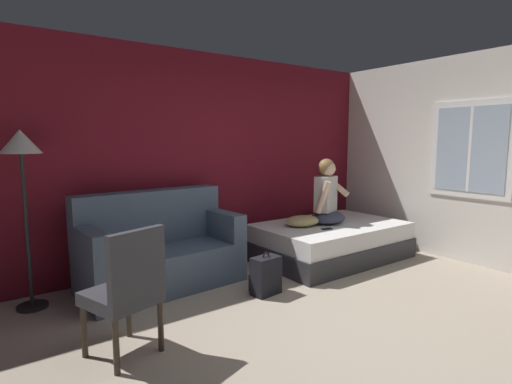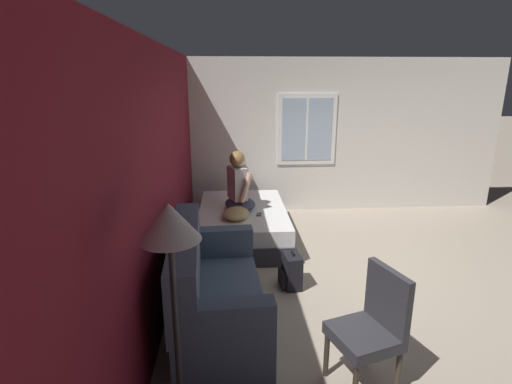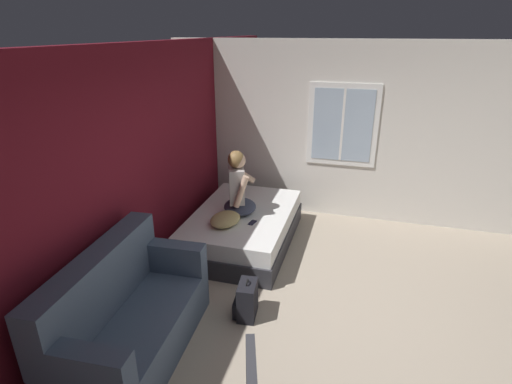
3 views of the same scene
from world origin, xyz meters
name	(u,v)px [view 1 (image 1 of 3)]	position (x,y,z in m)	size (l,w,h in m)	color
ground_plane	(343,333)	(0.00, 0.00, 0.00)	(40.00, 40.00, 0.00)	tan
wall_back_accent	(198,160)	(0.00, 2.52, 1.35)	(10.58, 0.16, 2.70)	maroon
wall_side_with_window	(507,161)	(2.87, 0.01, 1.35)	(0.19, 6.27, 2.70)	silver
bed	(330,241)	(1.51, 1.58, 0.24)	(2.02, 1.32, 0.48)	#2D2D33
couch	(160,251)	(-0.78, 1.96, 0.39)	(1.74, 0.91, 1.04)	#47566B
side_chair	(127,288)	(-1.56, 0.69, 0.53)	(0.58, 0.58, 0.98)	#382D23
person_seated	(327,197)	(1.48, 1.63, 0.84)	(0.64, 0.59, 0.88)	#383D51
backpack	(265,276)	(0.00, 1.07, 0.19)	(0.32, 0.26, 0.46)	black
throw_pillow	(302,221)	(1.08, 1.68, 0.55)	(0.48, 0.36, 0.14)	tan
cell_phone	(327,229)	(1.20, 1.36, 0.48)	(0.07, 0.14, 0.01)	black
floor_lamp	(22,159)	(-2.02, 2.11, 1.43)	(0.36, 0.36, 1.70)	black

